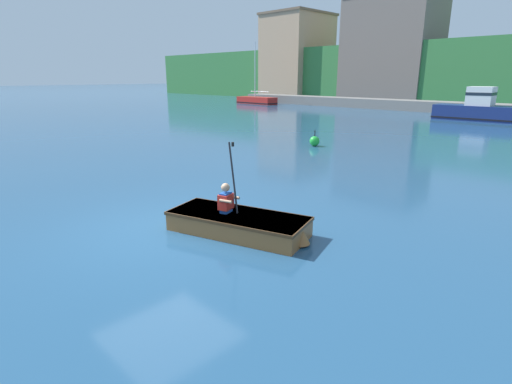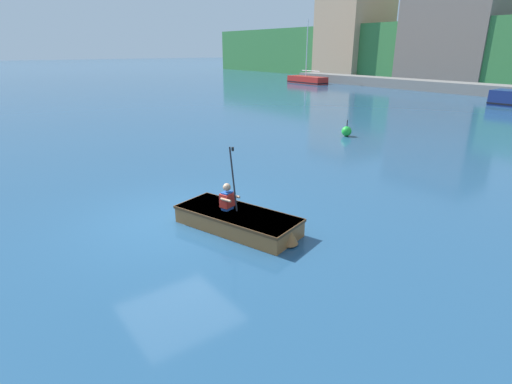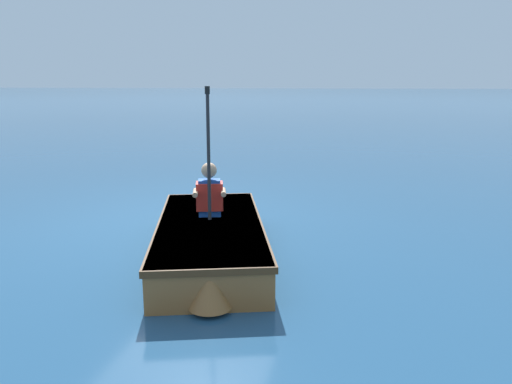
# 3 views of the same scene
# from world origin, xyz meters

# --- Properties ---
(ground_plane) EXTENTS (300.00, 300.00, 0.00)m
(ground_plane) POSITION_xyz_m (0.00, 0.00, 0.00)
(ground_plane) COLOR navy
(waterfront_warehouse_left) EXTENTS (7.53, 8.67, 11.36)m
(waterfront_warehouse_left) POSITION_xyz_m (-31.19, 42.23, 5.69)
(waterfront_warehouse_left) COLOR tan
(waterfront_warehouse_left) RESTS_ON ground
(waterfront_office_block_center) EXTENTS (10.38, 7.03, 12.08)m
(waterfront_office_block_center) POSITION_xyz_m (-17.04, 42.27, 6.05)
(waterfront_office_block_center) COLOR #75665B
(waterfront_office_block_center) RESTS_ON ground
(moored_boat_dock_west_end) EXTENTS (5.11, 1.72, 6.63)m
(moored_boat_dock_west_end) POSITION_xyz_m (-25.92, 28.78, 0.38)
(moored_boat_dock_west_end) COLOR red
(moored_boat_dock_west_end) RESTS_ON ground
(rowboat_foreground) EXTENTS (2.95, 1.88, 0.39)m
(rowboat_foreground) POSITION_xyz_m (1.28, 0.96, 0.22)
(rowboat_foreground) COLOR #935B2D
(rowboat_foreground) RESTS_ON ground
(person_paddler) EXTENTS (0.41, 0.42, 1.41)m
(person_paddler) POSITION_xyz_m (0.99, 0.87, 0.66)
(person_paddler) COLOR #1E4CA5
(person_paddler) RESTS_ON rowboat_foreground
(channel_buoy) EXTENTS (0.44, 0.44, 0.72)m
(channel_buoy) POSITION_xyz_m (-3.90, 10.29, 0.22)
(channel_buoy) COLOR green
(channel_buoy) RESTS_ON ground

